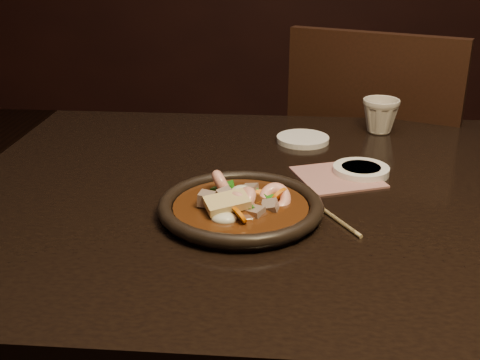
# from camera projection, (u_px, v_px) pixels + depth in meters

# --- Properties ---
(table) EXTENTS (1.60, 0.90, 0.75)m
(table) POSITION_uv_depth(u_px,v_px,m) (412.00, 233.00, 1.06)
(table) COLOR black
(table) RESTS_ON floor
(chair) EXTENTS (0.58, 0.58, 0.95)m
(chair) POSITION_uv_depth(u_px,v_px,m) (376.00, 184.00, 1.67)
(chair) COLOR black
(chair) RESTS_ON floor
(plate) EXTENTS (0.26, 0.26, 0.03)m
(plate) POSITION_uv_depth(u_px,v_px,m) (241.00, 208.00, 0.94)
(plate) COLOR black
(plate) RESTS_ON table
(stirfry) EXTENTS (0.15, 0.15, 0.06)m
(stirfry) POSITION_uv_depth(u_px,v_px,m) (242.00, 204.00, 0.94)
(stirfry) COLOR #3C1C0A
(stirfry) RESTS_ON plate
(soy_dish) EXTENTS (0.10, 0.10, 0.01)m
(soy_dish) POSITION_uv_depth(u_px,v_px,m) (361.00, 170.00, 1.11)
(soy_dish) COLOR white
(soy_dish) RESTS_ON table
(saucer_left) EXTENTS (0.11, 0.11, 0.01)m
(saucer_left) POSITION_uv_depth(u_px,v_px,m) (303.00, 139.00, 1.28)
(saucer_left) COLOR white
(saucer_left) RESTS_ON table
(tea_cup) EXTENTS (0.10, 0.09, 0.08)m
(tea_cup) POSITION_uv_depth(u_px,v_px,m) (380.00, 115.00, 1.32)
(tea_cup) COLOR beige
(tea_cup) RESTS_ON table
(chopsticks) EXTENTS (0.12, 0.20, 0.01)m
(chopsticks) POSITION_uv_depth(u_px,v_px,m) (320.00, 207.00, 0.97)
(chopsticks) COLOR tan
(chopsticks) RESTS_ON table
(napkin) EXTENTS (0.18, 0.18, 0.00)m
(napkin) POSITION_uv_depth(u_px,v_px,m) (337.00, 177.00, 1.09)
(napkin) COLOR #A26863
(napkin) RESTS_ON table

